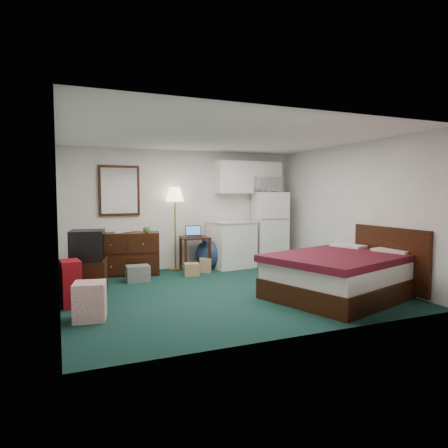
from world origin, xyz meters
name	(u,v)px	position (x,y,z in m)	size (l,w,h in m)	color
floor	(225,291)	(0.00, 0.00, 0.00)	(5.00, 4.50, 0.01)	#112E2B
ceiling	(225,136)	(0.00, 0.00, 2.50)	(5.00, 4.50, 0.01)	white
walls	(225,215)	(0.00, 0.00, 1.25)	(5.01, 4.51, 2.50)	white
mirror	(119,191)	(-1.35, 2.22, 1.65)	(0.80, 0.06, 1.00)	white
upper_cabinets	(249,177)	(1.45, 2.08, 1.95)	(1.50, 0.35, 0.70)	white
headboard	(389,258)	(2.46, -1.05, 0.55)	(0.06, 1.56, 1.00)	black
dresser	(128,253)	(-1.25, 1.98, 0.42)	(1.22, 0.55, 0.83)	black
floor_lamp	(175,229)	(-0.25, 2.05, 0.86)	(0.37, 0.37, 1.72)	#B3892F
desk	(195,254)	(0.11, 1.86, 0.35)	(0.56, 0.56, 0.70)	black
exercise_ball	(210,254)	(0.48, 1.96, 0.31)	(0.61, 0.61, 0.61)	navy
kitchen_counter	(232,245)	(0.95, 1.88, 0.48)	(0.88, 0.67, 0.97)	white
fridge	(270,229)	(1.86, 1.84, 0.81)	(0.67, 0.67, 1.62)	white
bed	(340,276)	(1.48, -1.05, 0.33)	(2.05, 1.60, 0.66)	#480B17
tv_stand	(89,276)	(-2.05, 0.74, 0.26)	(0.52, 0.57, 0.52)	black
suitcase	(71,283)	(-2.35, 0.02, 0.33)	(0.25, 0.40, 0.65)	#5B0906
retail_box	(90,301)	(-2.15, -0.74, 0.24)	(0.38, 0.38, 0.48)	white
file_bin	(138,273)	(-1.18, 1.28, 0.14)	(0.41, 0.31, 0.29)	slate
cardboard_box_a	(191,269)	(-0.12, 1.38, 0.12)	(0.29, 0.24, 0.24)	olive
cardboard_box_b	(205,265)	(0.26, 1.63, 0.14)	(0.23, 0.28, 0.28)	olive
laptop	(194,231)	(0.08, 1.84, 0.82)	(0.33, 0.27, 0.22)	black
crt_tv	(87,245)	(-2.07, 0.74, 0.77)	(0.53, 0.57, 0.49)	black
microwave	(267,183)	(1.79, 1.84, 1.82)	(0.59, 0.33, 0.40)	white
book_a	(115,227)	(-1.48, 1.96, 0.94)	(0.16, 0.02, 0.22)	olive
book_b	(122,227)	(-1.32, 2.08, 0.93)	(0.15, 0.02, 0.20)	olive
mug	(146,229)	(-0.91, 1.80, 0.90)	(0.13, 0.10, 0.13)	#417C32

